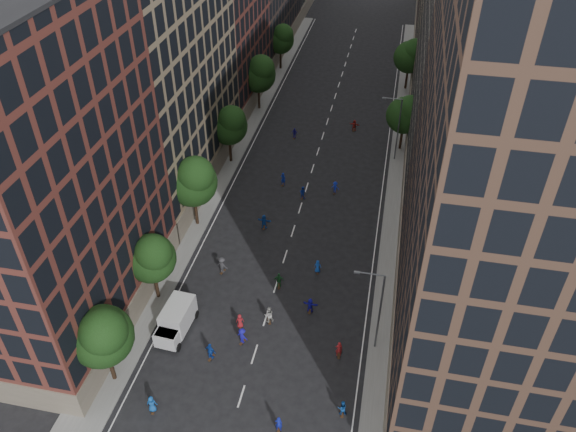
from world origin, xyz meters
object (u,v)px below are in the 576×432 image
(streetlamp_near, at_px, (378,308))
(skater_0, at_px, (152,404))
(cargo_van, at_px, (176,320))
(streetlamp_far, at_px, (397,126))
(skater_1, at_px, (279,424))
(skater_2, at_px, (342,408))

(streetlamp_near, height_order, skater_0, streetlamp_near)
(streetlamp_near, bearing_deg, cargo_van, -174.46)
(streetlamp_near, distance_m, streetlamp_far, 33.00)
(skater_0, height_order, skater_1, skater_0)
(streetlamp_near, xyz_separation_m, skater_1, (-6.60, -9.90, -4.35))
(streetlamp_far, xyz_separation_m, skater_1, (-6.60, -42.90, -4.35))
(cargo_van, bearing_deg, skater_1, -31.36)
(skater_0, xyz_separation_m, skater_1, (10.51, 0.35, -0.03))
(skater_0, distance_m, skater_1, 10.51)
(skater_0, relative_size, skater_2, 1.08)
(streetlamp_near, xyz_separation_m, streetlamp_far, (0.00, 33.00, 0.00))
(streetlamp_far, xyz_separation_m, skater_0, (-17.10, -43.25, -4.32))
(cargo_van, bearing_deg, streetlamp_far, 66.19)
(streetlamp_far, distance_m, skater_0, 46.71)
(streetlamp_near, relative_size, streetlamp_far, 1.00)
(cargo_van, xyz_separation_m, skater_2, (16.29, -5.67, -0.65))
(skater_0, bearing_deg, skater_1, 168.74)
(cargo_van, distance_m, skater_0, 8.57)
(streetlamp_near, relative_size, skater_2, 5.80)
(cargo_van, bearing_deg, skater_0, -79.13)
(cargo_van, distance_m, skater_2, 17.26)
(streetlamp_near, bearing_deg, skater_1, -123.69)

